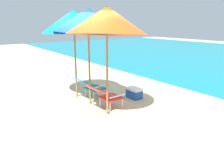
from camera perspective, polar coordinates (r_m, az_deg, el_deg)
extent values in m
plane|color=#CCB78E|center=(9.07, 18.99, -1.36)|extent=(40.00, 40.00, 0.00)
cube|color=teal|center=(6.57, -4.61, -3.68)|extent=(0.57, 0.55, 0.04)
cube|color=teal|center=(6.29, -7.30, -1.98)|extent=(0.57, 0.56, 0.27)
cylinder|color=silver|center=(6.90, -4.32, -4.12)|extent=(0.04, 0.04, 0.26)
cylinder|color=silver|center=(6.58, -1.96, -4.99)|extent=(0.04, 0.04, 0.26)
cylinder|color=silver|center=(6.67, -7.18, -4.83)|extent=(0.04, 0.04, 0.26)
cylinder|color=silver|center=(6.33, -4.87, -5.79)|extent=(0.04, 0.04, 0.26)
cube|color=silver|center=(6.74, -5.98, -2.21)|extent=(0.08, 0.50, 0.03)
cube|color=silver|center=(6.34, -3.19, -3.16)|extent=(0.08, 0.50, 0.03)
cube|color=red|center=(5.73, -0.23, -6.24)|extent=(0.54, 0.52, 0.04)
cube|color=red|center=(5.44, -3.27, -4.37)|extent=(0.54, 0.53, 0.27)
cylinder|color=silver|center=(6.07, 0.05, -6.60)|extent=(0.04, 0.04, 0.26)
cylinder|color=silver|center=(5.75, 2.80, -7.78)|extent=(0.04, 0.04, 0.26)
cylinder|color=silver|center=(5.84, -3.21, -7.47)|extent=(0.04, 0.04, 0.26)
cylinder|color=silver|center=(5.51, -0.54, -8.78)|extent=(0.04, 0.04, 0.26)
cube|color=silver|center=(5.89, -1.79, -4.46)|extent=(0.05, 0.50, 0.03)
cube|color=silver|center=(5.50, 1.45, -5.78)|extent=(0.05, 0.50, 0.03)
cylinder|color=olive|center=(6.47, -9.74, 2.50)|extent=(0.05, 0.05, 2.00)
cone|color=#0A93AD|center=(6.35, -10.21, 13.94)|extent=(2.50, 2.50, 0.67)
sphere|color=#4C3823|center=(6.36, -10.33, 16.49)|extent=(0.07, 0.07, 0.07)
cylinder|color=olive|center=(5.82, -6.09, 1.47)|extent=(0.05, 0.05, 2.02)
cone|color=blue|center=(5.70, -6.42, 14.24)|extent=(2.49, 2.51, 0.73)
sphere|color=#4C3823|center=(5.71, -6.50, 17.04)|extent=(0.07, 0.07, 0.07)
cylinder|color=olive|center=(5.10, -1.31, -0.26)|extent=(0.05, 0.05, 2.01)
cone|color=#EA5619|center=(4.96, -1.39, 14.35)|extent=(2.65, 2.65, 0.77)
sphere|color=#4C3823|center=(4.97, -1.41, 17.61)|extent=(0.07, 0.07, 0.07)
cube|color=#194CA5|center=(6.53, 5.97, -5.20)|extent=(0.46, 0.31, 0.26)
cube|color=white|center=(6.48, 6.00, -3.86)|extent=(0.48, 0.33, 0.06)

